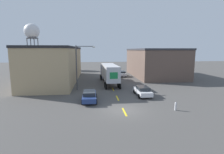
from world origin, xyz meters
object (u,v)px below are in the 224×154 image
at_px(semi_truck, 109,72).
at_px(parked_car_right_far, 122,73).
at_px(street_lamp, 79,64).
at_px(parked_car_right_near, 143,91).
at_px(fire_hydrant, 176,106).
at_px(parked_car_left_near, 89,96).
at_px(water_tower, 32,32).

distance_m(semi_truck, parked_car_right_far, 10.26).
relative_size(semi_truck, street_lamp, 1.69).
distance_m(semi_truck, parked_car_right_near, 10.86).
bearing_deg(street_lamp, fire_hydrant, -44.97).
distance_m(parked_car_right_far, fire_hydrant, 25.94).
height_order(parked_car_left_near, water_tower, water_tower).
bearing_deg(parked_car_right_near, parked_car_right_far, 90.00).
xyz_separation_m(semi_truck, water_tower, (-24.21, 30.36, 10.56)).
bearing_deg(parked_car_left_near, water_tower, 115.90).
xyz_separation_m(semi_truck, parked_car_right_near, (4.10, -9.93, -1.58)).
bearing_deg(street_lamp, parked_car_left_near, -75.44).
height_order(parked_car_right_near, fire_hydrant, parked_car_right_near).
bearing_deg(parked_car_right_near, street_lamp, 153.51).
height_order(semi_truck, water_tower, water_tower).
bearing_deg(water_tower, street_lamp, -62.13).
bearing_deg(parked_car_right_near, parked_car_left_near, -165.10).
relative_size(street_lamp, fire_hydrant, 7.92).
height_order(parked_car_left_near, street_lamp, street_lamp).
bearing_deg(semi_truck, water_tower, 126.15).
relative_size(parked_car_right_near, street_lamp, 0.63).
bearing_deg(fire_hydrant, semi_truck, 109.86).
relative_size(semi_truck, parked_car_right_near, 2.68).
bearing_deg(water_tower, semi_truck, -51.42).
xyz_separation_m(water_tower, fire_hydrant, (30.21, -46.95, -12.41)).
bearing_deg(parked_car_left_near, parked_car_right_near, 14.90).
distance_m(street_lamp, fire_hydrant, 16.60).
relative_size(semi_truck, water_tower, 0.80).
bearing_deg(semi_truck, fire_hydrant, -72.56).
distance_m(parked_car_left_near, street_lamp, 7.94).
bearing_deg(fire_hydrant, parked_car_left_near, 154.51).
height_order(parked_car_right_far, fire_hydrant, parked_car_right_far).
distance_m(water_tower, fire_hydrant, 57.19).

